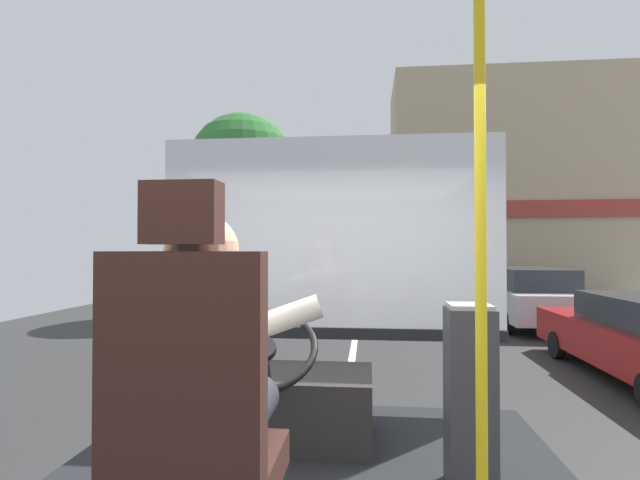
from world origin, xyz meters
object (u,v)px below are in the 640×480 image
(driver_seat, at_px, (194,433))
(fare_box, at_px, (470,396))
(steering_console, at_px, (277,403))
(parked_car_silver, at_px, (528,295))
(handrail_pole, at_px, (481,264))
(bus_driver, at_px, (207,364))
(parked_car_green, at_px, (475,280))

(driver_seat, relative_size, fare_box, 1.53)
(steering_console, height_order, parked_car_silver, steering_console)
(steering_console, xyz_separation_m, parked_car_silver, (4.38, 9.27, -0.25))
(handrail_pole, bearing_deg, steering_console, 137.65)
(steering_console, bearing_deg, bus_driver, -90.00)
(bus_driver, xyz_separation_m, parked_car_green, (4.42, 16.38, -0.78))
(steering_console, distance_m, parked_car_green, 15.79)
(handrail_pole, bearing_deg, parked_car_green, 77.84)
(driver_seat, xyz_separation_m, bus_driver, (-0.00, 0.11, 0.18))
(steering_console, relative_size, fare_box, 1.27)
(parked_car_green, bearing_deg, driver_seat, -104.99)
(bus_driver, height_order, parked_car_green, bus_driver)
(handrail_pole, height_order, parked_car_silver, handrail_pole)
(driver_seat, xyz_separation_m, handrail_pole, (0.96, 0.46, 0.50))
(handrail_pole, xyz_separation_m, parked_car_green, (3.46, 16.04, -1.10))
(bus_driver, height_order, parked_car_silver, bus_driver)
(steering_console, relative_size, parked_car_silver, 0.25)
(fare_box, height_order, parked_car_green, fare_box)
(driver_seat, bearing_deg, fare_box, 41.46)
(driver_seat, height_order, handrail_pole, handrail_pole)
(handrail_pole, distance_m, fare_box, 0.77)
(bus_driver, bearing_deg, parked_car_green, 74.91)
(bus_driver, height_order, handrail_pole, handrail_pole)
(bus_driver, distance_m, parked_car_silver, 11.39)
(fare_box, xyz_separation_m, parked_car_silver, (3.38, 9.71, -0.45))
(steering_console, distance_m, fare_box, 1.12)
(bus_driver, bearing_deg, handrail_pole, 19.61)
(bus_driver, relative_size, steering_console, 0.71)
(steering_console, height_order, handrail_pole, handrail_pole)
(bus_driver, distance_m, parked_car_green, 16.98)
(parked_car_silver, xyz_separation_m, parked_car_green, (0.03, 5.89, -0.01))
(parked_car_silver, relative_size, parked_car_green, 1.11)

